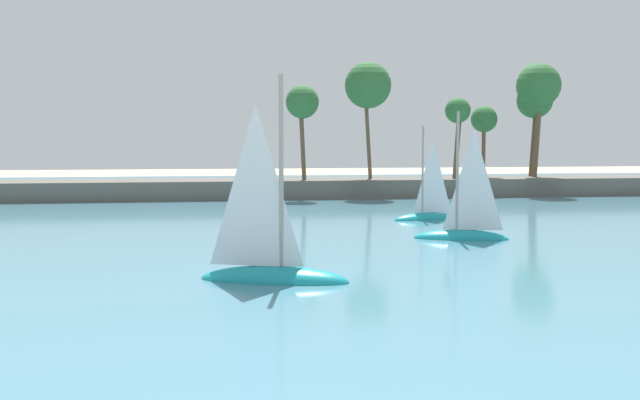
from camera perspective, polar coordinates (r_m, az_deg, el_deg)
sea at (r=62.44m, az=-5.35°, el=-0.54°), size 220.00×98.04×0.06m
palm_headland at (r=71.52m, az=-2.86°, el=2.64°), size 103.27×6.31×13.14m
sailboat_near_shore at (r=43.57m, az=10.83°, el=-2.01°), size 5.60×3.03×7.78m
sailboat_toward_headland at (r=53.39m, az=8.08°, el=-0.78°), size 5.06×2.63×7.04m
sailboat_far_left at (r=30.59m, az=-3.75°, el=-4.65°), size 6.45×3.66×8.95m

